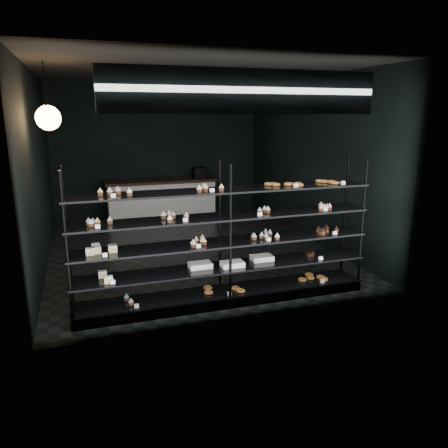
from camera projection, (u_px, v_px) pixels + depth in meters
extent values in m
cube|color=black|center=(189.00, 249.00, 8.28)|extent=(5.00, 6.00, 0.01)
cube|color=black|center=(185.00, 72.00, 7.49)|extent=(5.00, 6.00, 0.01)
cube|color=black|center=(158.00, 152.00, 10.64)|extent=(5.00, 0.01, 3.20)
cube|color=black|center=(248.00, 193.00, 5.12)|extent=(5.00, 0.01, 3.20)
cube|color=black|center=(38.00, 171.00, 7.12)|extent=(0.01, 6.00, 3.20)
cube|color=black|center=(310.00, 161.00, 8.64)|extent=(0.01, 6.00, 3.20)
cube|color=black|center=(225.00, 297.00, 5.98)|extent=(4.00, 0.50, 0.12)
cylinder|color=black|center=(67.00, 252.00, 4.95)|extent=(0.04, 0.04, 1.85)
cylinder|color=black|center=(67.00, 241.00, 5.35)|extent=(0.04, 0.04, 1.85)
cylinder|color=black|center=(231.00, 237.00, 5.55)|extent=(0.04, 0.04, 1.85)
cylinder|color=black|center=(220.00, 228.00, 5.95)|extent=(0.04, 0.04, 1.85)
cylinder|color=black|center=(362.00, 225.00, 6.15)|extent=(0.04, 0.04, 1.85)
cylinder|color=black|center=(345.00, 218.00, 6.55)|extent=(0.04, 0.04, 1.85)
cube|color=black|center=(225.00, 291.00, 5.96)|extent=(4.00, 0.50, 0.03)
cube|color=black|center=(225.00, 267.00, 5.87)|extent=(4.00, 0.50, 0.02)
cube|color=black|center=(225.00, 242.00, 5.78)|extent=(4.00, 0.50, 0.02)
cube|color=black|center=(225.00, 217.00, 5.70)|extent=(4.00, 0.50, 0.02)
cube|color=black|center=(225.00, 190.00, 5.61)|extent=(4.00, 0.50, 0.02)
cube|color=white|center=(116.00, 196.00, 5.02)|extent=(0.06, 0.04, 0.06)
cube|color=white|center=(213.00, 191.00, 5.37)|extent=(0.06, 0.04, 0.06)
cube|color=white|center=(292.00, 186.00, 5.70)|extent=(0.05, 0.04, 0.06)
cube|color=white|center=(344.00, 183.00, 5.94)|extent=(0.06, 0.04, 0.06)
cube|color=white|center=(102.00, 227.00, 5.05)|extent=(0.06, 0.04, 0.06)
cube|color=white|center=(182.00, 220.00, 5.34)|extent=(0.05, 0.04, 0.06)
cube|color=white|center=(261.00, 214.00, 5.66)|extent=(0.06, 0.04, 0.06)
cube|color=white|center=(325.00, 210.00, 5.94)|extent=(0.06, 0.04, 0.06)
cube|color=white|center=(104.00, 255.00, 5.13)|extent=(0.06, 0.04, 0.06)
cube|color=white|center=(201.00, 246.00, 5.49)|extent=(0.06, 0.04, 0.06)
cube|color=white|center=(267.00, 240.00, 5.77)|extent=(0.06, 0.04, 0.06)
cube|color=white|center=(333.00, 233.00, 6.07)|extent=(0.06, 0.04, 0.06)
cube|color=white|center=(111.00, 283.00, 5.24)|extent=(0.06, 0.04, 0.06)
cube|color=white|center=(321.00, 258.00, 6.11)|extent=(0.06, 0.04, 0.06)
cube|color=white|center=(134.00, 307.00, 5.40)|extent=(0.06, 0.04, 0.06)
cube|color=white|center=(227.00, 294.00, 5.77)|extent=(0.05, 0.04, 0.06)
cube|color=white|center=(319.00, 282.00, 6.20)|extent=(0.06, 0.04, 0.06)
cube|color=#0C1940|center=(246.00, 91.00, 4.91)|extent=(3.20, 0.04, 0.45)
cube|color=white|center=(247.00, 91.00, 4.90)|extent=(3.30, 0.02, 0.50)
cylinder|color=black|center=(45.00, 83.00, 5.69)|extent=(0.01, 0.01, 0.57)
sphere|color=#F8A157|center=(48.00, 118.00, 5.80)|extent=(0.33, 0.33, 0.33)
cube|color=silver|center=(162.00, 201.00, 10.45)|extent=(2.51, 0.60, 0.92)
cube|color=black|center=(161.00, 181.00, 10.33)|extent=(2.61, 0.65, 0.06)
cube|color=black|center=(199.00, 173.00, 10.58)|extent=(0.30, 0.30, 0.25)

